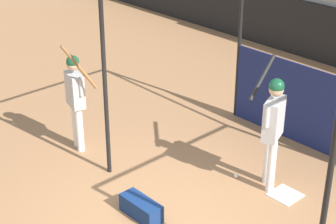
{
  "coord_description": "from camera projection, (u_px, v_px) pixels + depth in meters",
  "views": [
    {
      "loc": [
        4.88,
        -4.37,
        5.04
      ],
      "look_at": [
        -1.16,
        1.2,
        1.03
      ],
      "focal_mm": 60.0,
      "sensor_mm": 36.0,
      "label": 1
    }
  ],
  "objects": [
    {
      "name": "batting_cage",
      "position": [
        311.0,
        95.0,
        9.21
      ],
      "size": [
        4.08,
        3.27,
        3.07
      ],
      "color": "black",
      "rests_on": "ground"
    },
    {
      "name": "home_plate",
      "position": [
        285.0,
        195.0,
        8.8
      ],
      "size": [
        0.44,
        0.44,
        0.02
      ],
      "color": "white",
      "rests_on": "ground"
    },
    {
      "name": "player_batter",
      "position": [
        273.0,
        122.0,
        8.54
      ],
      "size": [
        0.68,
        0.83,
        2.01
      ],
      "rotation": [
        0.0,
        0.0,
        1.95
      ],
      "color": "white",
      "rests_on": "ground"
    },
    {
      "name": "player_waiting",
      "position": [
        75.0,
        94.0,
        9.67
      ],
      "size": [
        0.81,
        0.5,
        2.09
      ],
      "rotation": [
        0.0,
        0.0,
        -0.27
      ],
      "color": "white",
      "rests_on": "ground"
    },
    {
      "name": "equipment_bag",
      "position": [
        141.0,
        208.0,
        8.26
      ],
      "size": [
        0.7,
        0.28,
        0.28
      ],
      "color": "navy",
      "rests_on": "ground"
    },
    {
      "name": "baseball",
      "position": [
        236.0,
        176.0,
        9.25
      ],
      "size": [
        0.07,
        0.07,
        0.07
      ],
      "color": "white",
      "rests_on": "ground"
    }
  ]
}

